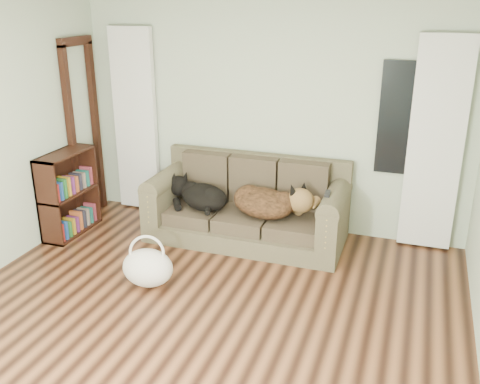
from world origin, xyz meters
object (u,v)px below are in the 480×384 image
(sofa, at_px, (246,202))
(dog_shepherd, at_px, (268,204))
(tote_bag, at_px, (148,270))
(dog_black_lab, at_px, (201,196))
(bookshelf, at_px, (69,192))

(sofa, relative_size, dog_shepherd, 2.89)
(sofa, xyz_separation_m, tote_bag, (-0.56, -1.28, -0.29))
(sofa, distance_m, tote_bag, 1.43)
(dog_black_lab, height_order, bookshelf, bookshelf)
(dog_black_lab, distance_m, bookshelf, 1.52)
(tote_bag, bearing_deg, dog_black_lab, 87.82)
(tote_bag, relative_size, bookshelf, 0.52)
(dog_black_lab, xyz_separation_m, tote_bag, (-0.05, -1.21, -0.32))
(tote_bag, xyz_separation_m, bookshelf, (-1.42, 0.79, 0.34))
(sofa, distance_m, bookshelf, 2.04)
(bookshelf, bearing_deg, tote_bag, -32.51)
(bookshelf, bearing_deg, dog_shepherd, 7.14)
(dog_black_lab, distance_m, tote_bag, 1.25)
(dog_shepherd, distance_m, tote_bag, 1.50)
(dog_black_lab, bearing_deg, sofa, 43.15)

